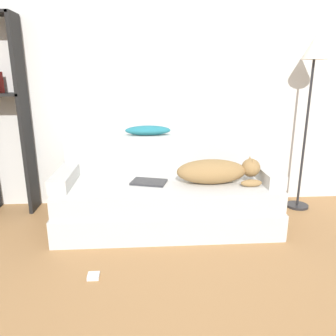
# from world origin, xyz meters

# --- Properties ---
(wall_back) EXTENTS (6.88, 0.06, 2.70)m
(wall_back) POSITION_xyz_m (0.00, 2.51, 1.35)
(wall_back) COLOR silver
(wall_back) RESTS_ON ground_plane
(couch) EXTENTS (1.93, 0.80, 0.42)m
(couch) POSITION_xyz_m (-0.11, 1.87, 0.21)
(couch) COLOR silver
(couch) RESTS_ON ground_plane
(couch_backrest) EXTENTS (1.89, 0.15, 0.36)m
(couch_backrest) POSITION_xyz_m (-0.11, 2.20, 0.60)
(couch_backrest) COLOR silver
(couch_backrest) RESTS_ON couch
(couch_arm_left) EXTENTS (0.15, 0.61, 0.12)m
(couch_arm_left) POSITION_xyz_m (-1.00, 1.86, 0.48)
(couch_arm_left) COLOR silver
(couch_arm_left) RESTS_ON couch
(couch_arm_right) EXTENTS (0.15, 0.61, 0.12)m
(couch_arm_right) POSITION_xyz_m (0.78, 1.86, 0.48)
(couch_arm_right) COLOR silver
(couch_arm_right) RESTS_ON couch
(dog) EXTENTS (0.73, 0.28, 0.23)m
(dog) POSITION_xyz_m (0.32, 1.79, 0.53)
(dog) COLOR olive
(dog) RESTS_ON couch
(laptop) EXTENTS (0.34, 0.27, 0.02)m
(laptop) POSITION_xyz_m (-0.27, 1.83, 0.43)
(laptop) COLOR #2D2D30
(laptop) RESTS_ON couch
(throw_pillow) EXTENTS (0.43, 0.17, 0.09)m
(throw_pillow) POSITION_xyz_m (-0.27, 2.21, 0.83)
(throw_pillow) COLOR teal
(throw_pillow) RESTS_ON couch_backrest
(bookshelf) EXTENTS (0.44, 0.26, 1.87)m
(bookshelf) POSITION_xyz_m (-1.66, 2.33, 1.05)
(bookshelf) COLOR black
(bookshelf) RESTS_ON ground_plane
(floor_lamp) EXTENTS (0.24, 0.24, 1.70)m
(floor_lamp) POSITION_xyz_m (1.28, 2.21, 1.41)
(floor_lamp) COLOR #232326
(floor_lamp) RESTS_ON ground_plane
(power_adapter) EXTENTS (0.08, 0.08, 0.03)m
(power_adapter) POSITION_xyz_m (-0.67, 1.08, 0.01)
(power_adapter) COLOR silver
(power_adapter) RESTS_ON ground_plane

